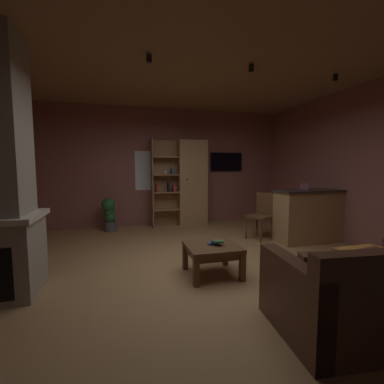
{
  "coord_description": "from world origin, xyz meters",
  "views": [
    {
      "loc": [
        -1.04,
        -3.48,
        1.43
      ],
      "look_at": [
        0.0,
        0.4,
        1.05
      ],
      "focal_mm": 24.66,
      "sensor_mm": 36.0,
      "label": 1
    }
  ],
  "objects_px": {
    "table_book_0": "(212,243)",
    "wall_mounted_tv": "(226,162)",
    "table_book_2": "(219,242)",
    "table_book_1": "(215,242)",
    "tissue_box": "(305,186)",
    "leather_couch": "(366,298)",
    "kitchen_bar_counter": "(315,215)",
    "coffee_table": "(212,251)",
    "dining_chair": "(262,212)",
    "bookshelf_cabinet": "(189,183)",
    "potted_floor_plant": "(109,213)"
  },
  "relations": [
    {
      "from": "kitchen_bar_counter",
      "to": "leather_couch",
      "type": "distance_m",
      "value": 2.97
    },
    {
      "from": "table_book_1",
      "to": "dining_chair",
      "type": "distance_m",
      "value": 2.08
    },
    {
      "from": "bookshelf_cabinet",
      "to": "tissue_box",
      "type": "relative_size",
      "value": 17.32
    },
    {
      "from": "bookshelf_cabinet",
      "to": "wall_mounted_tv",
      "type": "xyz_separation_m",
      "value": [
        1.07,
        0.21,
        0.53
      ]
    },
    {
      "from": "bookshelf_cabinet",
      "to": "table_book_2",
      "type": "distance_m",
      "value": 3.18
    },
    {
      "from": "tissue_box",
      "to": "leather_couch",
      "type": "height_order",
      "value": "tissue_box"
    },
    {
      "from": "tissue_box",
      "to": "dining_chair",
      "type": "height_order",
      "value": "tissue_box"
    },
    {
      "from": "table_book_1",
      "to": "table_book_2",
      "type": "bearing_deg",
      "value": -69.52
    },
    {
      "from": "table_book_0",
      "to": "potted_floor_plant",
      "type": "bearing_deg",
      "value": 116.62
    },
    {
      "from": "table_book_2",
      "to": "coffee_table",
      "type": "bearing_deg",
      "value": 142.07
    },
    {
      "from": "tissue_box",
      "to": "table_book_0",
      "type": "relative_size",
      "value": 1.2
    },
    {
      "from": "bookshelf_cabinet",
      "to": "kitchen_bar_counter",
      "type": "distance_m",
      "value": 2.89
    },
    {
      "from": "leather_couch",
      "to": "coffee_table",
      "type": "relative_size",
      "value": 2.39
    },
    {
      "from": "table_book_2",
      "to": "wall_mounted_tv",
      "type": "height_order",
      "value": "wall_mounted_tv"
    },
    {
      "from": "tissue_box",
      "to": "wall_mounted_tv",
      "type": "bearing_deg",
      "value": 109.17
    },
    {
      "from": "wall_mounted_tv",
      "to": "table_book_1",
      "type": "bearing_deg",
      "value": -114.39
    },
    {
      "from": "kitchen_bar_counter",
      "to": "wall_mounted_tv",
      "type": "bearing_deg",
      "value": 112.62
    },
    {
      "from": "tissue_box",
      "to": "potted_floor_plant",
      "type": "height_order",
      "value": "tissue_box"
    },
    {
      "from": "table_book_1",
      "to": "bookshelf_cabinet",
      "type": "bearing_deg",
      "value": 82.45
    },
    {
      "from": "tissue_box",
      "to": "table_book_2",
      "type": "height_order",
      "value": "tissue_box"
    },
    {
      "from": "tissue_box",
      "to": "table_book_0",
      "type": "height_order",
      "value": "tissue_box"
    },
    {
      "from": "table_book_2",
      "to": "dining_chair",
      "type": "bearing_deg",
      "value": 45.38
    },
    {
      "from": "table_book_2",
      "to": "dining_chair",
      "type": "height_order",
      "value": "dining_chair"
    },
    {
      "from": "tissue_box",
      "to": "potted_floor_plant",
      "type": "distance_m",
      "value": 4.15
    },
    {
      "from": "tissue_box",
      "to": "table_book_2",
      "type": "xyz_separation_m",
      "value": [
        -2.2,
        -1.17,
        -0.6
      ]
    },
    {
      "from": "leather_couch",
      "to": "wall_mounted_tv",
      "type": "relative_size",
      "value": 1.9
    },
    {
      "from": "table_book_0",
      "to": "potted_floor_plant",
      "type": "relative_size",
      "value": 0.13
    },
    {
      "from": "potted_floor_plant",
      "to": "wall_mounted_tv",
      "type": "distance_m",
      "value": 3.19
    },
    {
      "from": "wall_mounted_tv",
      "to": "bookshelf_cabinet",
      "type": "bearing_deg",
      "value": -168.89
    },
    {
      "from": "leather_couch",
      "to": "table_book_1",
      "type": "bearing_deg",
      "value": 119.3
    },
    {
      "from": "tissue_box",
      "to": "leather_couch",
      "type": "xyz_separation_m",
      "value": [
        -1.38,
        -2.61,
        -0.76
      ]
    },
    {
      "from": "kitchen_bar_counter",
      "to": "tissue_box",
      "type": "height_order",
      "value": "tissue_box"
    },
    {
      "from": "tissue_box",
      "to": "table_book_1",
      "type": "relative_size",
      "value": 1.02
    },
    {
      "from": "coffee_table",
      "to": "table_book_2",
      "type": "relative_size",
      "value": 5.58
    },
    {
      "from": "coffee_table",
      "to": "dining_chair",
      "type": "height_order",
      "value": "dining_chair"
    },
    {
      "from": "table_book_0",
      "to": "dining_chair",
      "type": "xyz_separation_m",
      "value": [
        1.55,
        1.41,
        0.11
      ]
    },
    {
      "from": "coffee_table",
      "to": "table_book_0",
      "type": "bearing_deg",
      "value": 85.03
    },
    {
      "from": "table_book_1",
      "to": "leather_couch",
      "type": "bearing_deg",
      "value": -60.7
    },
    {
      "from": "table_book_2",
      "to": "tissue_box",
      "type": "bearing_deg",
      "value": 28.0
    },
    {
      "from": "bookshelf_cabinet",
      "to": "leather_couch",
      "type": "distance_m",
      "value": 4.62
    },
    {
      "from": "tissue_box",
      "to": "kitchen_bar_counter",
      "type": "bearing_deg",
      "value": -24.9
    },
    {
      "from": "tissue_box",
      "to": "table_book_0",
      "type": "distance_m",
      "value": 2.59
    },
    {
      "from": "tissue_box",
      "to": "leather_couch",
      "type": "bearing_deg",
      "value": -117.9
    },
    {
      "from": "coffee_table",
      "to": "wall_mounted_tv",
      "type": "height_order",
      "value": "wall_mounted_tv"
    },
    {
      "from": "leather_couch",
      "to": "kitchen_bar_counter",
      "type": "bearing_deg",
      "value": 58.2
    },
    {
      "from": "table_book_0",
      "to": "wall_mounted_tv",
      "type": "height_order",
      "value": "wall_mounted_tv"
    },
    {
      "from": "table_book_2",
      "to": "potted_floor_plant",
      "type": "bearing_deg",
      "value": 116.96
    },
    {
      "from": "leather_couch",
      "to": "wall_mounted_tv",
      "type": "xyz_separation_m",
      "value": [
        0.63,
        4.75,
        1.27
      ]
    },
    {
      "from": "coffee_table",
      "to": "dining_chair",
      "type": "relative_size",
      "value": 0.74
    },
    {
      "from": "dining_chair",
      "to": "potted_floor_plant",
      "type": "distance_m",
      "value": 3.31
    }
  ]
}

